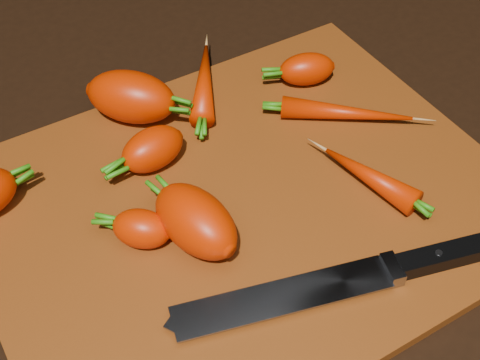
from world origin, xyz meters
TOP-DOWN VIEW (x-y plane):
  - ground at (0.00, 0.00)m, footprint 2.00×2.00m
  - cutting_board at (0.00, 0.00)m, footprint 0.50×0.40m
  - carrot_1 at (-0.11, 0.00)m, footprint 0.06×0.06m
  - carrot_2 at (-0.04, 0.16)m, footprint 0.11×0.11m
  - carrot_3 at (-0.06, -0.02)m, footprint 0.07×0.10m
  - carrot_4 at (-0.05, 0.09)m, footprint 0.07×0.05m
  - carrot_5 at (0.15, 0.12)m, footprint 0.07×0.06m
  - carrot_6 at (0.05, 0.16)m, footprint 0.09×0.13m
  - carrot_7 at (0.15, 0.04)m, footprint 0.12×0.11m
  - carrot_8 at (0.11, -0.05)m, footprint 0.05×0.11m
  - knife at (-0.02, -0.12)m, footprint 0.31×0.10m

SIDE VIEW (x-z plane):
  - ground at x=0.00m, z-range -0.01..0.00m
  - cutting_board at x=0.00m, z-range 0.00..0.01m
  - knife at x=-0.02m, z-range 0.01..0.03m
  - carrot_7 at x=0.15m, z-range 0.01..0.04m
  - carrot_8 at x=0.11m, z-range 0.01..0.04m
  - carrot_6 at x=0.05m, z-range 0.01..0.04m
  - carrot_1 at x=-0.11m, z-range 0.01..0.05m
  - carrot_5 at x=0.15m, z-range 0.01..0.05m
  - carrot_4 at x=-0.05m, z-range 0.01..0.05m
  - carrot_3 at x=-0.06m, z-range 0.01..0.07m
  - carrot_2 at x=-0.04m, z-range 0.01..0.07m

